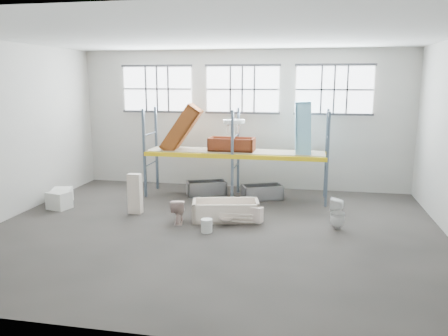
% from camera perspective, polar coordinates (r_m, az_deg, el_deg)
% --- Properties ---
extents(floor, '(12.00, 10.00, 0.10)m').
position_cam_1_polar(floor, '(11.90, -1.40, -8.27)').
color(floor, '#48423D').
rests_on(floor, ground).
extents(ceiling, '(12.00, 10.00, 0.10)m').
position_cam_1_polar(ceiling, '(11.26, -1.53, 16.98)').
color(ceiling, silver).
rests_on(ceiling, ground).
extents(wall_back, '(12.00, 0.10, 5.00)m').
position_cam_1_polar(wall_back, '(16.24, 2.41, 6.24)').
color(wall_back, '#BCB9AE').
rests_on(wall_back, ground).
extents(wall_front, '(12.00, 0.10, 5.00)m').
position_cam_1_polar(wall_front, '(6.53, -11.08, -1.66)').
color(wall_front, '#AFABA1').
rests_on(wall_front, ground).
extents(wall_left, '(0.10, 10.00, 5.00)m').
position_cam_1_polar(wall_left, '(13.92, -26.65, 4.19)').
color(wall_left, '#9D9A91').
rests_on(wall_left, ground).
extents(window_left, '(2.60, 0.04, 1.60)m').
position_cam_1_polar(window_left, '(16.85, -8.60, 10.06)').
color(window_left, white).
rests_on(window_left, wall_back).
extents(window_mid, '(2.60, 0.04, 1.60)m').
position_cam_1_polar(window_mid, '(16.07, 2.39, 10.12)').
color(window_mid, white).
rests_on(window_mid, wall_back).
extents(window_right, '(2.60, 0.04, 1.60)m').
position_cam_1_polar(window_right, '(15.90, 14.03, 9.78)').
color(window_right, white).
rests_on(window_right, wall_back).
extents(rack_upright_la, '(0.08, 0.08, 3.00)m').
position_cam_1_polar(rack_upright_la, '(15.07, -10.24, 1.83)').
color(rack_upright_la, slate).
rests_on(rack_upright_la, floor).
extents(rack_upright_lb, '(0.08, 0.08, 3.00)m').
position_cam_1_polar(rack_upright_lb, '(16.18, -8.71, 2.53)').
color(rack_upright_lb, slate).
rests_on(rack_upright_lb, floor).
extents(rack_upright_ma, '(0.08, 0.08, 3.00)m').
position_cam_1_polar(rack_upright_ma, '(14.26, 1.08, 1.48)').
color(rack_upright_ma, slate).
rests_on(rack_upright_ma, floor).
extents(rack_upright_mb, '(0.08, 0.08, 3.00)m').
position_cam_1_polar(rack_upright_mb, '(15.43, 1.85, 2.23)').
color(rack_upright_mb, slate).
rests_on(rack_upright_mb, floor).
extents(rack_upright_ra, '(0.08, 0.08, 3.00)m').
position_cam_1_polar(rack_upright_ra, '(14.07, 13.20, 1.04)').
color(rack_upright_ra, slate).
rests_on(rack_upright_ra, floor).
extents(rack_upright_rb, '(0.08, 0.08, 3.00)m').
position_cam_1_polar(rack_upright_rb, '(15.25, 13.05, 1.83)').
color(rack_upright_rb, slate).
rests_on(rack_upright_rb, floor).
extents(rack_beam_front, '(6.00, 0.10, 0.14)m').
position_cam_1_polar(rack_beam_front, '(14.26, 1.08, 1.48)').
color(rack_beam_front, yellow).
rests_on(rack_beam_front, floor).
extents(rack_beam_back, '(6.00, 0.10, 0.14)m').
position_cam_1_polar(rack_beam_back, '(15.43, 1.85, 2.23)').
color(rack_beam_back, yellow).
rests_on(rack_beam_back, floor).
extents(shelf_deck, '(5.90, 1.10, 0.03)m').
position_cam_1_polar(shelf_deck, '(14.83, 1.48, 2.18)').
color(shelf_deck, gray).
rests_on(shelf_deck, floor).
extents(wet_patch, '(1.80, 1.80, 0.00)m').
position_cam_1_polar(wet_patch, '(14.41, 0.92, -4.53)').
color(wet_patch, black).
rests_on(wet_patch, floor).
extents(bathtub_beige, '(2.02, 1.26, 0.55)m').
position_cam_1_polar(bathtub_beige, '(12.68, 0.22, -5.47)').
color(bathtub_beige, '#F6E2CD').
rests_on(bathtub_beige, floor).
extents(cistern_spare, '(0.49, 0.35, 0.42)m').
position_cam_1_polar(cistern_spare, '(12.33, 3.98, -5.97)').
color(cistern_spare, '#F3D8CB').
rests_on(cistern_spare, bathtub_beige).
extents(sink_in_tub, '(0.51, 0.51, 0.15)m').
position_cam_1_polar(sink_in_tub, '(12.20, 0.28, -6.72)').
color(sink_in_tub, silver).
rests_on(sink_in_tub, bathtub_beige).
extents(toilet_beige, '(0.52, 0.75, 0.69)m').
position_cam_1_polar(toilet_beige, '(12.47, -5.92, -5.48)').
color(toilet_beige, beige).
rests_on(toilet_beige, floor).
extents(cistern_tall, '(0.39, 0.26, 1.20)m').
position_cam_1_polar(cistern_tall, '(13.46, -11.40, -3.26)').
color(cistern_tall, '#F0DCC8').
rests_on(cistern_tall, floor).
extents(toilet_white, '(0.44, 0.43, 0.85)m').
position_cam_1_polar(toilet_white, '(12.24, 14.45, -5.72)').
color(toilet_white, white).
rests_on(toilet_white, floor).
extents(steel_tub_left, '(1.47, 1.10, 0.49)m').
position_cam_1_polar(steel_tub_left, '(15.35, -2.30, -2.60)').
color(steel_tub_left, '#A0A1A6').
rests_on(steel_tub_left, floor).
extents(steel_tub_right, '(1.47, 1.11, 0.49)m').
position_cam_1_polar(steel_tub_right, '(14.84, 4.93, -3.13)').
color(steel_tub_right, '#AFB1B8').
rests_on(steel_tub_right, floor).
extents(rust_tub_flat, '(1.54, 0.75, 0.43)m').
position_cam_1_polar(rust_tub_flat, '(14.80, 1.00, 3.10)').
color(rust_tub_flat, maroon).
rests_on(rust_tub_flat, shelf_deck).
extents(rust_tub_tilted, '(1.49, 0.94, 1.74)m').
position_cam_1_polar(rust_tub_tilted, '(15.15, -5.49, 5.05)').
color(rust_tub_tilted, '#924B11').
rests_on(rust_tub_tilted, shelf_deck).
extents(sink_on_shelf, '(0.85, 0.75, 0.63)m').
position_cam_1_polar(sink_on_shelf, '(14.44, 1.28, 3.99)').
color(sink_on_shelf, white).
rests_on(sink_on_shelf, rust_tub_flat).
extents(blue_tub_upright, '(0.59, 0.84, 1.74)m').
position_cam_1_polar(blue_tub_upright, '(14.50, 10.13, 5.04)').
color(blue_tub_upright, '#8BD4F5').
rests_on(blue_tub_upright, shelf_deck).
extents(bucket, '(0.35, 0.35, 0.35)m').
position_cam_1_polar(bucket, '(11.70, -2.26, -7.45)').
color(bucket, silver).
rests_on(bucket, floor).
extents(carton_near, '(0.73, 0.67, 0.53)m').
position_cam_1_polar(carton_near, '(14.65, -20.50, -3.92)').
color(carton_near, silver).
rests_on(carton_near, floor).
extents(carton_far, '(0.71, 0.71, 0.48)m').
position_cam_1_polar(carton_far, '(15.34, -20.14, -3.34)').
color(carton_far, silver).
rests_on(carton_far, floor).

